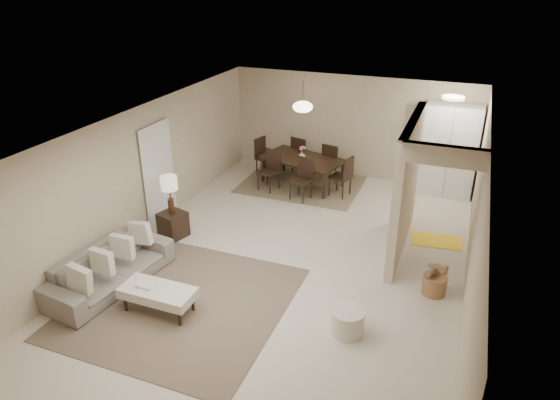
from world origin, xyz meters
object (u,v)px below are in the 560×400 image
at_px(sofa, 110,268).
at_px(wicker_basket, 434,285).
at_px(ottoman_bench, 158,293).
at_px(dining_table, 301,172).
at_px(round_pouf, 347,322).
at_px(side_table, 173,225).
at_px(pantry_cabinet, 449,151).

height_order(sofa, wicker_basket, sofa).
distance_m(ottoman_bench, wicker_basket, 4.36).
xyz_separation_m(sofa, ottoman_bench, (1.12, -0.30, 0.01)).
height_order(ottoman_bench, dining_table, dining_table).
relative_size(round_pouf, wicker_basket, 1.28).
bearing_deg(round_pouf, ottoman_bench, -168.82).
bearing_deg(dining_table, sofa, -92.05).
relative_size(sofa, dining_table, 1.15).
bearing_deg(sofa, dining_table, -9.36).
bearing_deg(round_pouf, sofa, -176.30).
distance_m(ottoman_bench, side_table, 2.37).
bearing_deg(ottoman_bench, sofa, 165.14).
relative_size(pantry_cabinet, round_pouf, 4.30).
distance_m(ottoman_bench, dining_table, 5.44).
xyz_separation_m(ottoman_bench, round_pouf, (2.80, 0.55, -0.14)).
xyz_separation_m(pantry_cabinet, sofa, (-4.80, -5.84, -0.73)).
bearing_deg(dining_table, ottoman_bench, -79.75).
xyz_separation_m(sofa, dining_table, (1.55, 5.13, 0.02)).
bearing_deg(dining_table, round_pouf, -49.24).
bearing_deg(round_pouf, dining_table, 116.03).
bearing_deg(wicker_basket, side_table, 178.66).
bearing_deg(ottoman_bench, side_table, 117.04).
bearing_deg(wicker_basket, round_pouf, -126.53).
relative_size(side_table, round_pouf, 1.03).
bearing_deg(pantry_cabinet, side_table, -139.66).
bearing_deg(wicker_basket, sofa, -161.26).
xyz_separation_m(sofa, side_table, (0.05, 1.81, -0.07)).
bearing_deg(dining_table, pantry_cabinet, 27.15).
xyz_separation_m(sofa, wicker_basket, (4.99, 1.69, -0.16)).
xyz_separation_m(ottoman_bench, wicker_basket, (3.87, 1.99, -0.17)).
bearing_deg(side_table, ottoman_bench, -63.09).
relative_size(ottoman_bench, round_pouf, 2.34).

